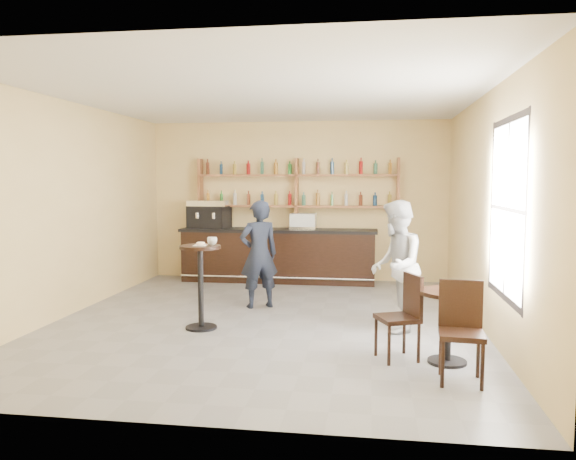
# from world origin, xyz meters

# --- Properties ---
(floor) EXTENTS (7.00, 7.00, 0.00)m
(floor) POSITION_xyz_m (0.00, 0.00, 0.00)
(floor) COLOR slate
(floor) RESTS_ON ground
(ceiling) EXTENTS (7.00, 7.00, 0.00)m
(ceiling) POSITION_xyz_m (0.00, 0.00, 3.20)
(ceiling) COLOR white
(ceiling) RESTS_ON wall_back
(wall_back) EXTENTS (7.00, 0.00, 7.00)m
(wall_back) POSITION_xyz_m (0.00, 3.50, 1.60)
(wall_back) COLOR #EDCC86
(wall_back) RESTS_ON floor
(wall_front) EXTENTS (7.00, 0.00, 7.00)m
(wall_front) POSITION_xyz_m (0.00, -3.50, 1.60)
(wall_front) COLOR #EDCC86
(wall_front) RESTS_ON floor
(wall_left) EXTENTS (0.00, 7.00, 7.00)m
(wall_left) POSITION_xyz_m (-3.00, 0.00, 1.60)
(wall_left) COLOR #EDCC86
(wall_left) RESTS_ON floor
(wall_right) EXTENTS (0.00, 7.00, 7.00)m
(wall_right) POSITION_xyz_m (3.00, 0.00, 1.60)
(wall_right) COLOR #EDCC86
(wall_right) RESTS_ON floor
(window_pane) EXTENTS (0.00, 2.00, 2.00)m
(window_pane) POSITION_xyz_m (2.99, -1.20, 1.70)
(window_pane) COLOR white
(window_pane) RESTS_ON wall_right
(window_frame) EXTENTS (0.04, 1.70, 2.10)m
(window_frame) POSITION_xyz_m (2.99, -1.20, 1.70)
(window_frame) COLOR black
(window_frame) RESTS_ON wall_right
(shelf_unit) EXTENTS (4.00, 0.26, 1.40)m
(shelf_unit) POSITION_xyz_m (0.00, 3.37, 1.81)
(shelf_unit) COLOR brown
(shelf_unit) RESTS_ON wall_back
(liquor_bottles) EXTENTS (3.68, 0.10, 1.00)m
(liquor_bottles) POSITION_xyz_m (0.00, 3.37, 1.98)
(liquor_bottles) COLOR #8C5919
(liquor_bottles) RESTS_ON shelf_unit
(bar_counter) EXTENTS (3.90, 0.76, 1.06)m
(bar_counter) POSITION_xyz_m (-0.34, 3.15, 0.53)
(bar_counter) COLOR black
(bar_counter) RESTS_ON floor
(espresso_machine) EXTENTS (0.85, 0.62, 0.56)m
(espresso_machine) POSITION_xyz_m (-1.76, 3.15, 1.34)
(espresso_machine) COLOR black
(espresso_machine) RESTS_ON bar_counter
(pastry_case) EXTENTS (0.54, 0.44, 0.31)m
(pastry_case) POSITION_xyz_m (0.16, 3.15, 1.21)
(pastry_case) COLOR silver
(pastry_case) RESTS_ON bar_counter
(pedestal_table) EXTENTS (0.71, 0.71, 1.15)m
(pedestal_table) POSITION_xyz_m (-0.81, -0.54, 0.57)
(pedestal_table) COLOR black
(pedestal_table) RESTS_ON floor
(napkin) EXTENTS (0.19, 0.19, 0.00)m
(napkin) POSITION_xyz_m (-0.81, -0.54, 1.15)
(napkin) COLOR white
(napkin) RESTS_ON pedestal_table
(donut) EXTENTS (0.15, 0.15, 0.04)m
(donut) POSITION_xyz_m (-0.80, -0.55, 1.17)
(donut) COLOR #DD9450
(donut) RESTS_ON napkin
(cup_pedestal) EXTENTS (0.14, 0.14, 0.11)m
(cup_pedestal) POSITION_xyz_m (-0.67, -0.44, 1.20)
(cup_pedestal) COLOR white
(cup_pedestal) RESTS_ON pedestal_table
(man_main) EXTENTS (0.74, 0.65, 1.71)m
(man_main) POSITION_xyz_m (-0.27, 0.85, 0.85)
(man_main) COLOR black
(man_main) RESTS_ON floor
(cafe_table) EXTENTS (0.76, 0.76, 0.82)m
(cafe_table) POSITION_xyz_m (2.33, -1.54, 0.41)
(cafe_table) COLOR black
(cafe_table) RESTS_ON floor
(cup_cafe) EXTENTS (0.12, 0.12, 0.10)m
(cup_cafe) POSITION_xyz_m (2.38, -1.54, 0.87)
(cup_cafe) COLOR white
(cup_cafe) RESTS_ON cafe_table
(chair_west) EXTENTS (0.55, 0.55, 0.97)m
(chair_west) POSITION_xyz_m (1.78, -1.49, 0.48)
(chair_west) COLOR black
(chair_west) RESTS_ON floor
(chair_south) EXTENTS (0.47, 0.47, 1.01)m
(chair_south) POSITION_xyz_m (2.38, -2.14, 0.51)
(chair_south) COLOR black
(chair_south) RESTS_ON floor
(patron_second) EXTENTS (0.73, 0.91, 1.76)m
(patron_second) POSITION_xyz_m (1.81, -0.26, 0.88)
(patron_second) COLOR #AEAFB4
(patron_second) RESTS_ON floor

